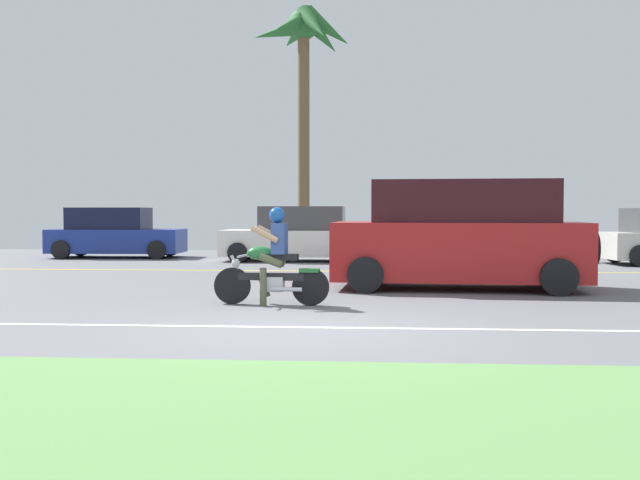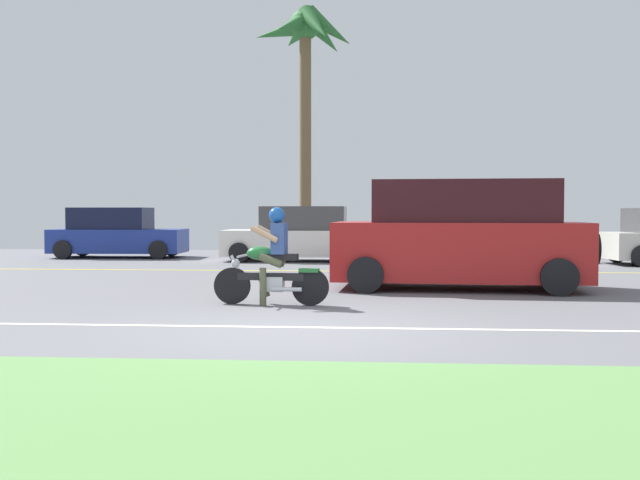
{
  "view_description": "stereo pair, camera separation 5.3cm",
  "coord_description": "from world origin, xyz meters",
  "px_view_note": "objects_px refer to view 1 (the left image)",
  "views": [
    {
      "loc": [
        0.84,
        -8.87,
        1.43
      ],
      "look_at": [
        -0.03,
        3.12,
        0.96
      ],
      "focal_mm": 41.49,
      "sensor_mm": 36.0,
      "label": 1
    },
    {
      "loc": [
        0.89,
        -8.87,
        1.43
      ],
      "look_at": [
        -0.03,
        3.12,
        0.96
      ],
      "focal_mm": 41.49,
      "sensor_mm": 36.0,
      "label": 2
    }
  ],
  "objects_px": {
    "parked_car_1": "(297,236)",
    "palm_tree_0": "(304,48)",
    "suv_nearby": "(460,237)",
    "parked_car_2": "(488,236)",
    "parked_car_0": "(115,234)",
    "motorcyclist": "(272,264)"
  },
  "relations": [
    {
      "from": "suv_nearby",
      "to": "palm_tree_0",
      "type": "xyz_separation_m",
      "value": [
        -3.93,
        11.19,
        5.94
      ]
    },
    {
      "from": "parked_car_1",
      "to": "motorcyclist",
      "type": "bearing_deg",
      "value": -86.17
    },
    {
      "from": "suv_nearby",
      "to": "palm_tree_0",
      "type": "distance_m",
      "value": 13.27
    },
    {
      "from": "motorcyclist",
      "to": "parked_car_1",
      "type": "bearing_deg",
      "value": 93.83
    },
    {
      "from": "suv_nearby",
      "to": "parked_car_2",
      "type": "relative_size",
      "value": 1.15
    },
    {
      "from": "parked_car_0",
      "to": "parked_car_1",
      "type": "xyz_separation_m",
      "value": [
        5.78,
        -1.2,
        0.01
      ]
    },
    {
      "from": "parked_car_0",
      "to": "parked_car_2",
      "type": "bearing_deg",
      "value": -2.35
    },
    {
      "from": "parked_car_1",
      "to": "palm_tree_0",
      "type": "bearing_deg",
      "value": 92.0
    },
    {
      "from": "motorcyclist",
      "to": "suv_nearby",
      "type": "relative_size",
      "value": 0.37
    },
    {
      "from": "suv_nearby",
      "to": "parked_car_2",
      "type": "distance_m",
      "value": 8.3
    },
    {
      "from": "suv_nearby",
      "to": "parked_car_2",
      "type": "xyz_separation_m",
      "value": [
        1.75,
        8.11,
        -0.24
      ]
    },
    {
      "from": "motorcyclist",
      "to": "parked_car_2",
      "type": "relative_size",
      "value": 0.43
    },
    {
      "from": "palm_tree_0",
      "to": "parked_car_1",
      "type": "bearing_deg",
      "value": -88.0
    },
    {
      "from": "parked_car_0",
      "to": "palm_tree_0",
      "type": "xyz_separation_m",
      "value": [
        5.65,
        2.62,
        6.18
      ]
    },
    {
      "from": "suv_nearby",
      "to": "parked_car_1",
      "type": "height_order",
      "value": "suv_nearby"
    },
    {
      "from": "motorcyclist",
      "to": "suv_nearby",
      "type": "height_order",
      "value": "suv_nearby"
    },
    {
      "from": "parked_car_0",
      "to": "motorcyclist",
      "type": "bearing_deg",
      "value": -59.97
    },
    {
      "from": "suv_nearby",
      "to": "parked_car_1",
      "type": "xyz_separation_m",
      "value": [
        -3.8,
        7.38,
        -0.23
      ]
    },
    {
      "from": "suv_nearby",
      "to": "parked_car_1",
      "type": "bearing_deg",
      "value": 117.24
    },
    {
      "from": "parked_car_2",
      "to": "palm_tree_0",
      "type": "relative_size",
      "value": 0.5
    },
    {
      "from": "parked_car_0",
      "to": "palm_tree_0",
      "type": "height_order",
      "value": "palm_tree_0"
    },
    {
      "from": "suv_nearby",
      "to": "parked_car_1",
      "type": "distance_m",
      "value": 8.3
    }
  ]
}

